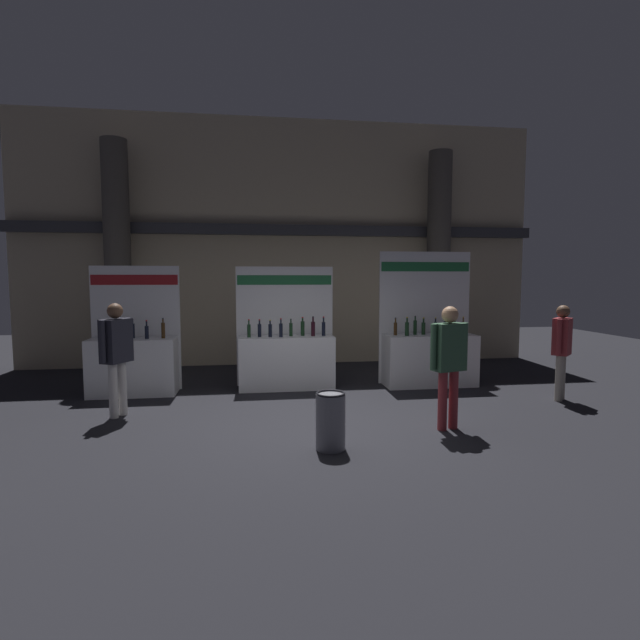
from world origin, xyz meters
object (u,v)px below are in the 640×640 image
object	(u,v)px
exhibitor_booth_0	(134,361)
exhibitor_booth_2	(429,353)
visitor_0	(562,344)
visitor_2	(116,348)
trash_bin	(331,421)
exhibitor_booth_1	(286,357)
visitor_1	(449,356)

from	to	relation	value
exhibitor_booth_0	exhibitor_booth_2	size ratio (longest dim) A/B	0.89
visitor_0	visitor_2	bearing A→B (deg)	136.26
trash_bin	exhibitor_booth_2	bearing A→B (deg)	52.68
exhibitor_booth_0	exhibitor_booth_2	bearing A→B (deg)	-0.27
exhibitor_booth_1	visitor_1	size ratio (longest dim) A/B	1.35
exhibitor_booth_2	visitor_0	world-z (taller)	exhibitor_booth_2
trash_bin	visitor_1	distance (m)	1.90
exhibitor_booth_0	exhibitor_booth_2	distance (m)	5.42
visitor_2	exhibitor_booth_1	bearing A→B (deg)	148.66
exhibitor_booth_2	trash_bin	bearing A→B (deg)	-127.32
exhibitor_booth_0	exhibitor_booth_1	distance (m)	2.70
exhibitor_booth_0	visitor_2	world-z (taller)	exhibitor_booth_0
trash_bin	visitor_1	world-z (taller)	visitor_1
trash_bin	visitor_2	world-z (taller)	visitor_2
visitor_2	visitor_1	bearing A→B (deg)	102.70
visitor_0	visitor_2	world-z (taller)	visitor_2
exhibitor_booth_1	exhibitor_booth_2	bearing A→B (deg)	-3.18
exhibitor_booth_2	visitor_1	size ratio (longest dim) A/B	1.52
visitor_0	visitor_1	bearing A→B (deg)	162.86
exhibitor_booth_1	visitor_2	xyz separation A→B (m)	(-2.61, -1.54, 0.44)
exhibitor_booth_0	visitor_1	xyz separation A→B (m)	(4.69, -2.68, 0.41)
exhibitor_booth_0	visitor_0	bearing A→B (deg)	-11.37
visitor_0	visitor_1	size ratio (longest dim) A/B	0.96
visitor_0	trash_bin	bearing A→B (deg)	159.39
trash_bin	visitor_2	size ratio (longest dim) A/B	0.41
visitor_0	visitor_1	world-z (taller)	visitor_1
trash_bin	visitor_2	bearing A→B (deg)	148.06
exhibitor_booth_1	visitor_2	world-z (taller)	exhibitor_booth_1
trash_bin	visitor_0	distance (m)	4.60
visitor_1	visitor_2	xyz separation A→B (m)	(-4.60, 1.27, 0.01)
exhibitor_booth_0	visitor_2	xyz separation A→B (m)	(0.09, -1.41, 0.43)
trash_bin	visitor_0	size ratio (longest dim) A/B	0.43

